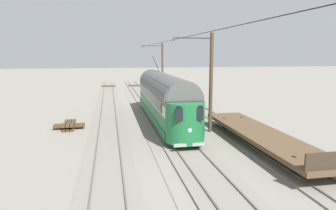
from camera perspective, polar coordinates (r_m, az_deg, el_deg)
The scene contains 11 objects.
ground_plane at distance 27.84m, azimuth -0.98°, elevation -2.93°, with size 220.00×220.00×0.00m, color gray.
track_streetcar_siding at distance 29.33m, azimuth 8.32°, elevation -2.28°, with size 2.80×80.00×0.18m.
track_adjacent_siding at distance 28.13m, azimuth -1.09°, elevation -2.68°, with size 2.80×80.00×0.18m.
track_third_siding at distance 27.75m, azimuth -11.04°, elevation -3.03°, with size 2.80×80.00×0.18m.
vintage_streetcar at distance 26.98m, azimuth -0.82°, elevation 1.57°, with size 2.65×18.09×5.58m.
flatcar_adjacent at distance 20.59m, azimuth 17.13°, elevation -5.33°, with size 2.80×13.42×1.60m.
catenary_pole_foreground at distance 44.53m, azimuth -1.15°, elevation 6.85°, with size 3.15×0.28×7.54m.
catenary_pole_mid_near at distance 23.51m, azimuth 7.80°, elevation 4.44°, with size 3.15×0.28×7.54m.
overhead_wire_run at distance 23.52m, azimuth 0.72°, elevation 11.96°, with size 2.94×47.30×0.18m.
switch_stand at distance 37.81m, azimuth 5.83°, elevation 1.39°, with size 0.50×0.30×1.24m.
spare_tie_stack at distance 26.07m, azimuth -17.89°, elevation -3.64°, with size 2.40×2.40×0.54m.
Camera 1 is at (4.64, 26.80, 5.96)m, focal length 32.79 mm.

